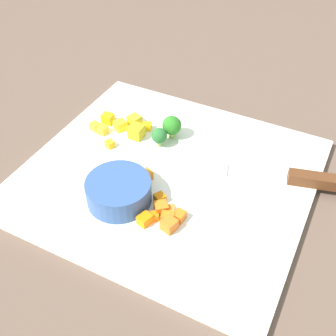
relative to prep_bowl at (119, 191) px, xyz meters
name	(u,v)px	position (x,y,z in m)	size (l,w,h in m)	color
ground_plane	(168,178)	(-0.04, -0.08, -0.03)	(4.00, 4.00, 0.00)	brown
cutting_board	(168,176)	(-0.04, -0.08, -0.02)	(0.42, 0.39, 0.01)	white
prep_bowl	(119,191)	(0.00, 0.00, 0.00)	(0.09, 0.09, 0.04)	#345490
chef_knife	(265,174)	(-0.17, -0.14, -0.01)	(0.34, 0.11, 0.02)	silver
carrot_dice_0	(154,216)	(-0.06, 0.01, -0.01)	(0.01, 0.01, 0.01)	orange
carrot_dice_1	(146,175)	(-0.01, -0.05, -0.01)	(0.02, 0.02, 0.02)	orange
carrot_dice_2	(161,208)	(-0.06, -0.01, -0.01)	(0.02, 0.02, 0.02)	orange
carrot_dice_3	(168,218)	(-0.08, 0.00, -0.01)	(0.02, 0.01, 0.01)	orange
carrot_dice_4	(169,225)	(-0.09, 0.02, -0.01)	(0.02, 0.02, 0.02)	orange
carrot_dice_5	(179,216)	(-0.09, -0.01, -0.01)	(0.02, 0.01, 0.01)	orange
carrot_dice_6	(170,211)	(-0.08, -0.01, -0.01)	(0.01, 0.01, 0.01)	orange
carrot_dice_7	(145,219)	(-0.05, 0.02, -0.01)	(0.02, 0.02, 0.01)	orange
carrot_dice_8	(160,198)	(-0.05, -0.02, -0.01)	(0.01, 0.01, 0.01)	orange
pepper_dice_0	(136,132)	(0.05, -0.14, -0.01)	(0.02, 0.02, 0.02)	yellow
pepper_dice_1	(95,126)	(0.12, -0.12, -0.01)	(0.02, 0.01, 0.01)	yellow
pepper_dice_2	(110,144)	(0.08, -0.09, -0.01)	(0.01, 0.01, 0.01)	yellow
pepper_dice_3	(103,130)	(0.11, -0.12, -0.01)	(0.01, 0.02, 0.01)	yellow
pepper_dice_4	(147,126)	(0.05, -0.16, -0.01)	(0.01, 0.01, 0.01)	yellow
pepper_dice_5	(108,119)	(0.12, -0.15, -0.01)	(0.02, 0.02, 0.02)	yellow
pepper_dice_6	(120,125)	(0.09, -0.14, -0.01)	(0.02, 0.02, 0.02)	yellow
pepper_dice_7	(135,120)	(0.07, -0.17, -0.01)	(0.02, 0.02, 0.02)	yellow
broccoli_floret_0	(159,136)	(0.01, -0.13, 0.00)	(0.03, 0.03, 0.03)	#94B25C
broccoli_floret_1	(172,126)	(0.00, -0.16, 0.01)	(0.03, 0.03, 0.04)	#96C25F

